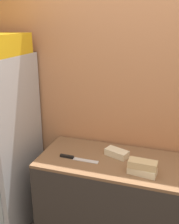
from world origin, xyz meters
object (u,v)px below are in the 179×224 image
Objects in this scene: chefs_knife at (73,158)px; sandwich_stack_middle at (143,164)px; sandwich_stack_bottom at (142,171)px; sandwich_flat_right at (117,153)px.

sandwich_stack_middle is at bearing -5.82° from chefs_knife.
sandwich_stack_bottom is 0.33m from sandwich_flat_right.
sandwich_flat_right is 0.64× the size of chefs_knife.
chefs_knife is (-0.60, 0.06, -0.02)m from sandwich_stack_bottom.
sandwich_stack_bottom is 1.03× the size of sandwich_flat_right.
sandwich_stack_middle is at bearing -41.82° from sandwich_flat_right.
sandwich_stack_middle reaches higher than sandwich_stack_bottom.
sandwich_stack_middle is (0.00, 0.00, 0.06)m from sandwich_stack_bottom.
sandwich_flat_right reaches higher than chefs_knife.
sandwich_stack_middle is 1.00× the size of sandwich_flat_right.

